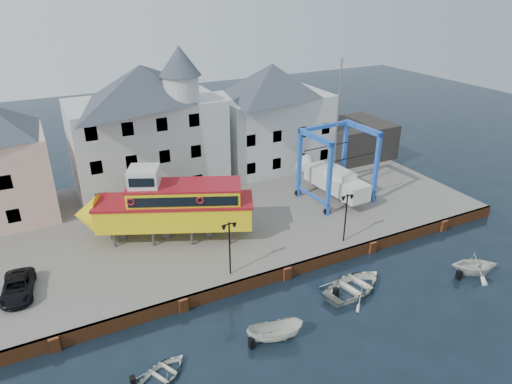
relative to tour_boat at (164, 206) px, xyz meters
name	(u,v)px	position (x,y,z in m)	size (l,w,h in m)	color
ground	(286,279)	(6.58, -8.16, -3.90)	(140.00, 140.00, 0.00)	black
hardstanding	(227,212)	(6.58, 2.84, -3.40)	(44.00, 22.00, 1.00)	#645D56
quay_wall	(286,272)	(6.58, -8.06, -3.40)	(44.00, 0.47, 1.00)	brown
building_white_main	(148,127)	(1.71, 10.23, 3.44)	(14.00, 8.30, 14.00)	#B8B8B8
building_white_right	(272,116)	(15.58, 10.83, 2.69)	(12.00, 8.00, 11.20)	#B8B8B8
shed_dark	(353,139)	(25.58, 8.84, -0.90)	(8.00, 7.00, 4.00)	#272624
lamp_post_left	(229,235)	(2.58, -6.96, 0.27)	(1.12, 0.32, 4.20)	black
lamp_post_right	(347,206)	(12.58, -6.96, 0.27)	(1.12, 0.32, 4.20)	black
tour_boat	(164,206)	(0.00, 0.00, 0.00)	(14.30, 8.80, 6.16)	#59595E
travel_lift	(331,175)	(16.55, 0.62, -0.70)	(6.43, 8.85, 13.20)	blue
van	(18,287)	(-11.06, -2.76, -2.32)	(1.93, 4.19, 1.17)	black
motorboat_a	(275,339)	(2.75, -13.28, -3.90)	(1.33, 3.53, 1.36)	silver
motorboat_b	(354,291)	(10.14, -11.60, -3.90)	(3.66, 5.13, 1.06)	silver
motorboat_c	(473,274)	(19.52, -13.97, -3.90)	(3.05, 3.54, 1.86)	silver
motorboat_d	(163,377)	(-4.29, -13.03, -3.90)	(2.36, 3.31, 0.68)	silver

